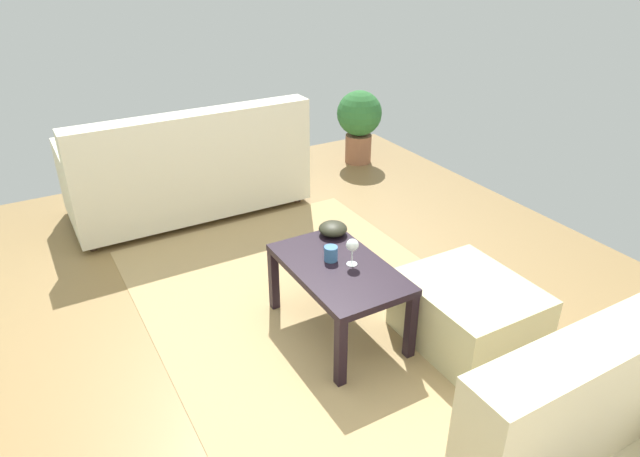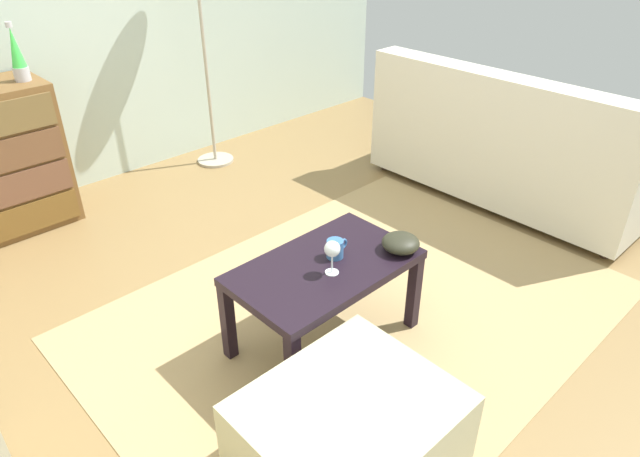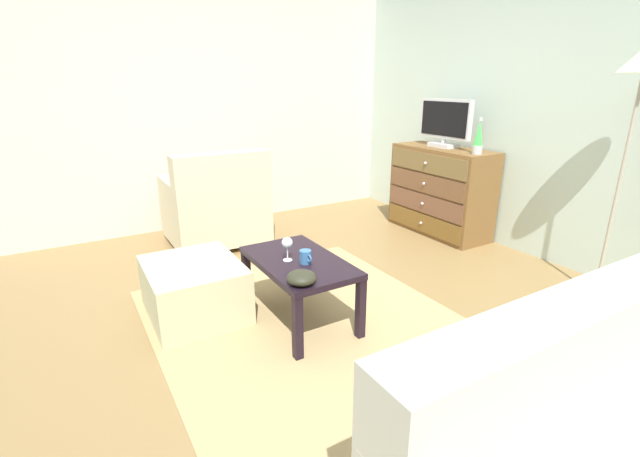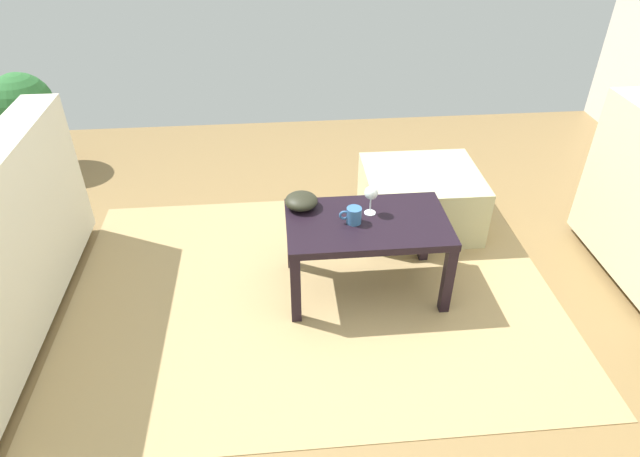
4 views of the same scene
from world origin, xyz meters
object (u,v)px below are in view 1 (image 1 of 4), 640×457
object	(u,v)px
bowl_decorative	(333,229)
potted_plant	(359,120)
mug	(331,253)
coffee_table	(339,275)
couch_large	(188,171)
wine_glass	(352,246)
ottoman	(468,313)

from	to	relation	value
bowl_decorative	potted_plant	distance (m)	2.39
mug	bowl_decorative	world-z (taller)	mug
coffee_table	mug	xyz separation A→B (m)	(0.08, 0.01, 0.11)
couch_large	potted_plant	distance (m)	1.84
wine_glass	potted_plant	bearing A→B (deg)	-34.22
bowl_decorative	couch_large	bearing A→B (deg)	13.02
ottoman	potted_plant	bearing A→B (deg)	-20.99
coffee_table	wine_glass	bearing A→B (deg)	-108.62
bowl_decorative	couch_large	size ratio (longest dim) A/B	0.09
bowl_decorative	ottoman	distance (m)	0.92
mug	couch_large	xyz separation A→B (m)	(1.89, 0.21, -0.13)
couch_large	ottoman	size ratio (longest dim) A/B	2.65
bowl_decorative	mug	bearing A→B (deg)	146.50
mug	wine_glass	bearing A→B (deg)	-141.79
mug	potted_plant	world-z (taller)	potted_plant
ottoman	wine_glass	bearing A→B (deg)	50.77
mug	ottoman	distance (m)	0.83
coffee_table	wine_glass	size ratio (longest dim) A/B	5.28
mug	bowl_decorative	distance (m)	0.30
wine_glass	mug	world-z (taller)	wine_glass
mug	potted_plant	size ratio (longest dim) A/B	0.16
couch_large	ottoman	distance (m)	2.54
mug	couch_large	bearing A→B (deg)	6.43
couch_large	potted_plant	size ratio (longest dim) A/B	2.57
wine_glass	coffee_table	bearing A→B (deg)	71.38
ottoman	potted_plant	xyz separation A→B (m)	(2.67, -1.02, 0.25)
wine_glass	mug	bearing A→B (deg)	38.21
coffee_table	bowl_decorative	world-z (taller)	bowl_decorative
bowl_decorative	ottoman	size ratio (longest dim) A/B	0.25
wine_glass	mug	size ratio (longest dim) A/B	1.38
wine_glass	ottoman	bearing A→B (deg)	-129.23
coffee_table	bowl_decorative	xyz separation A→B (m)	(0.33, -0.16, 0.10)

